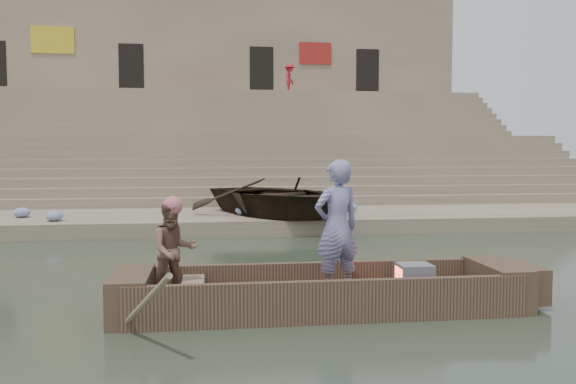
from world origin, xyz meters
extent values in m
plane|color=#2A3628|center=(0.00, 0.00, 0.00)|extent=(120.00, 120.00, 0.00)
cube|color=gray|center=(0.00, 8.00, 0.20)|extent=(32.00, 4.00, 0.40)
cube|color=gray|center=(0.00, 15.50, 1.40)|extent=(32.00, 3.00, 2.80)
cube|color=gray|center=(0.00, 22.50, 2.60)|extent=(32.00, 3.00, 5.20)
cube|color=gray|center=(0.00, 10.25, 0.35)|extent=(32.00, 0.50, 0.70)
cube|color=gray|center=(0.00, 10.75, 0.50)|extent=(32.00, 0.50, 1.00)
cube|color=gray|center=(0.00, 11.25, 0.65)|extent=(32.00, 0.50, 1.30)
cube|color=gray|center=(0.00, 11.75, 0.80)|extent=(32.00, 0.50, 1.60)
cube|color=gray|center=(0.00, 12.25, 0.95)|extent=(32.00, 0.50, 1.90)
cube|color=gray|center=(0.00, 12.75, 1.10)|extent=(32.00, 0.50, 2.20)
cube|color=gray|center=(0.00, 13.25, 1.25)|extent=(32.00, 0.50, 2.50)
cube|color=gray|center=(0.00, 13.75, 1.40)|extent=(32.00, 0.50, 2.80)
cube|color=gray|center=(0.00, 17.25, 1.55)|extent=(32.00, 0.50, 3.10)
cube|color=gray|center=(0.00, 17.75, 1.70)|extent=(32.00, 0.50, 3.40)
cube|color=gray|center=(0.00, 18.25, 1.85)|extent=(32.00, 0.50, 3.70)
cube|color=gray|center=(0.00, 18.75, 2.00)|extent=(32.00, 0.50, 4.00)
cube|color=gray|center=(0.00, 19.25, 2.15)|extent=(32.00, 0.50, 4.30)
cube|color=gray|center=(0.00, 19.75, 2.30)|extent=(32.00, 0.50, 4.60)
cube|color=gray|center=(0.00, 20.25, 2.45)|extent=(32.00, 0.50, 4.90)
cube|color=gray|center=(0.00, 20.75, 2.60)|extent=(32.00, 0.50, 5.20)
cube|color=tan|center=(0.00, 26.50, 5.60)|extent=(32.00, 5.00, 11.20)
cube|color=black|center=(-2.00, 24.05, 6.60)|extent=(1.30, 0.18, 2.60)
cube|color=black|center=(5.00, 24.05, 6.60)|extent=(1.30, 0.18, 2.60)
cube|color=black|center=(11.00, 24.05, 6.60)|extent=(1.30, 0.18, 2.60)
cube|color=gold|center=(-6.00, 23.98, 8.00)|extent=(2.20, 0.10, 1.40)
cube|color=maroon|center=(8.00, 23.98, 7.60)|extent=(1.80, 0.10, 1.20)
cube|color=brown|center=(3.59, -1.08, 0.11)|extent=(5.00, 1.30, 0.22)
cube|color=brown|center=(3.59, -1.70, 0.28)|extent=(5.20, 0.12, 0.56)
cube|color=brown|center=(3.59, -0.46, 0.28)|extent=(5.20, 0.12, 0.56)
cube|color=brown|center=(1.04, -1.08, 0.30)|extent=(0.50, 1.30, 0.60)
cube|color=brown|center=(6.14, -1.08, 0.30)|extent=(0.50, 1.30, 0.60)
cube|color=brown|center=(6.54, -1.08, 0.32)|extent=(0.35, 0.90, 0.50)
cube|color=#937A5B|center=(1.84, -1.08, 0.40)|extent=(0.30, 1.20, 0.08)
cylinder|color=#937A5B|center=(1.19, -1.98, 0.30)|extent=(1.03, 2.10, 1.36)
sphere|color=#C7626B|center=(1.59, -1.04, 1.48)|extent=(0.26, 0.26, 0.26)
imported|color=navy|center=(3.80, -1.06, 1.15)|extent=(0.78, 0.64, 1.86)
imported|color=#21644C|center=(1.59, -1.04, 0.88)|extent=(0.76, 0.68, 1.32)
cube|color=slate|center=(4.91, -1.08, 0.42)|extent=(0.46, 0.42, 0.40)
cube|color=#E5593F|center=(4.70, -1.08, 0.42)|extent=(0.04, 0.34, 0.32)
imported|color=#2D2116|center=(4.02, 7.26, 0.93)|extent=(5.82, 6.32, 1.07)
imported|color=red|center=(6.32, 22.21, 5.98)|extent=(0.93, 1.16, 1.56)
ellipsoid|color=#3F5999|center=(-1.87, 6.78, 0.53)|extent=(0.44, 0.44, 0.26)
ellipsoid|color=#3F5999|center=(3.01, 7.57, 0.53)|extent=(0.44, 0.44, 0.26)
ellipsoid|color=#3F5999|center=(6.20, 8.11, 0.53)|extent=(0.44, 0.44, 0.26)
ellipsoid|color=#3F5999|center=(-2.96, 7.80, 0.53)|extent=(0.44, 0.44, 0.26)
camera|label=1|loc=(2.06, -8.98, 2.20)|focal=37.05mm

